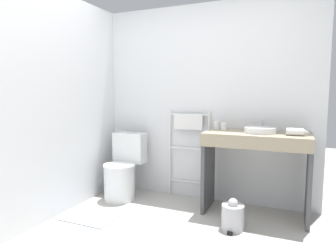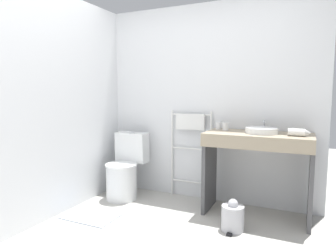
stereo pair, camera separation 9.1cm
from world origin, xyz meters
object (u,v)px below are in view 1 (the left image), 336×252
Objects in this scene: toilet at (123,171)px; trash_bin at (233,216)px; cup_near_edge at (224,126)px; towel_radiator at (189,135)px; cup_near_wall at (217,125)px; hair_dryer at (296,132)px; sink_basin at (260,130)px.

trash_bin is (1.44, -0.35, -0.21)m from toilet.
toilet is at bearing -171.07° from cup_near_edge.
towel_radiator reaches higher than cup_near_edge.
cup_near_wall is 0.41× the size of hair_dryer.
sink_basin is at bearing 68.40° from trash_bin.
hair_dryer is at bearing -9.62° from sink_basin.
cup_near_edge is at bearing -15.38° from towel_radiator.
cup_near_wall is 1.05m from trash_bin.
towel_radiator is 3.29× the size of sink_basin.
hair_dryer is (0.35, -0.06, 0.01)m from sink_basin.
towel_radiator reaches higher than sink_basin.
toilet is 2.62× the size of trash_bin.
towel_radiator is at bearing 169.04° from cup_near_wall.
hair_dryer reaches higher than toilet.
towel_radiator is 0.50m from cup_near_edge.
towel_radiator is 1.17m from trash_bin.
sink_basin is 0.41m from cup_near_edge.
cup_near_edge is (0.47, -0.13, 0.14)m from towel_radiator.
cup_near_edge is 0.28× the size of trash_bin.
trash_bin is at bearing -67.65° from cup_near_edge.
toilet is at bearing 166.28° from trash_bin.
toilet is 1.29m from cup_near_wall.
towel_radiator reaches higher than toilet.
cup_near_edge is (0.10, -0.06, 0.00)m from cup_near_wall.
trash_bin is at bearing -111.60° from sink_basin.
cup_near_wall is at bearing 166.33° from hair_dryer.
sink_basin is 3.87× the size of cup_near_edge.
hair_dryer is at bearing -13.67° from cup_near_wall.
cup_near_edge is 1.00m from trash_bin.
trash_bin is at bearing -44.28° from towel_radiator.
toilet is at bearing -176.43° from sink_basin.
cup_near_wall is (1.12, 0.25, 0.59)m from toilet.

